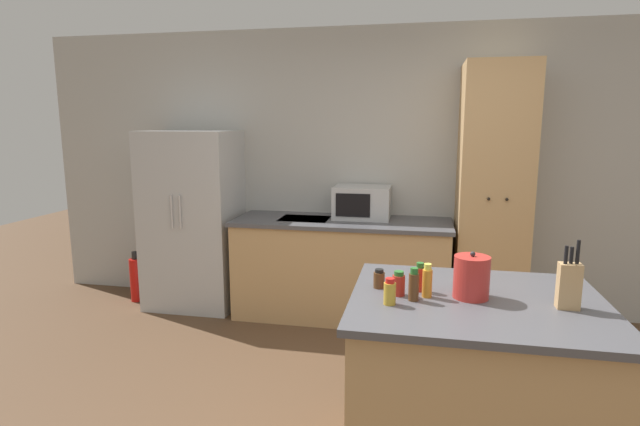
{
  "coord_description": "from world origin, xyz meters",
  "views": [
    {
      "loc": [
        0.11,
        -2.33,
        1.73
      ],
      "look_at": [
        -0.65,
        1.4,
        1.05
      ],
      "focal_mm": 28.0,
      "sensor_mm": 36.0,
      "label": 1
    }
  ],
  "objects": [
    {
      "name": "spice_bottle_amber_oil",
      "position": [
        -0.01,
        -0.15,
        0.98
      ],
      "size": [
        0.06,
        0.06,
        0.12
      ],
      "color": "gold",
      "rests_on": "kitchen_island"
    },
    {
      "name": "spice_bottle_green_herb",
      "position": [
        0.1,
        -0.07,
        0.99
      ],
      "size": [
        0.05,
        0.05,
        0.16
      ],
      "color": "#563319",
      "rests_on": "kitchen_island"
    },
    {
      "name": "knife_block",
      "position": [
        0.77,
        -0.04,
        1.03
      ],
      "size": [
        0.09,
        0.06,
        0.31
      ],
      "color": "tan",
      "rests_on": "kitchen_island"
    },
    {
      "name": "microwave",
      "position": [
        -0.4,
        2.09,
        1.04
      ],
      "size": [
        0.5,
        0.38,
        0.29
      ],
      "color": "#B2B5B7",
      "rests_on": "back_counter"
    },
    {
      "name": "kitchen_island",
      "position": [
        0.39,
        0.02,
        0.46
      ],
      "size": [
        1.18,
        0.99,
        0.92
      ],
      "color": "tan",
      "rests_on": "ground_plane"
    },
    {
      "name": "spice_bottle_orange_cap",
      "position": [
        0.16,
        -0.01,
        0.99
      ],
      "size": [
        0.05,
        0.05,
        0.16
      ],
      "color": "orange",
      "rests_on": "kitchen_island"
    },
    {
      "name": "wall_back",
      "position": [
        0.0,
        2.33,
        1.3
      ],
      "size": [
        7.2,
        0.06,
        2.6
      ],
      "color": "#B2B2AD",
      "rests_on": "ground_plane"
    },
    {
      "name": "refrigerator",
      "position": [
        -2.0,
        1.98,
        0.84
      ],
      "size": [
        0.84,
        0.66,
        1.67
      ],
      "color": "#B7BABC",
      "rests_on": "ground_plane"
    },
    {
      "name": "spice_bottle_tall_dark",
      "position": [
        0.12,
        0.07,
        0.99
      ],
      "size": [
        0.05,
        0.05,
        0.14
      ],
      "color": "#B2281E",
      "rests_on": "kitchen_island"
    },
    {
      "name": "back_counter",
      "position": [
        -0.57,
        1.97,
        0.45
      ],
      "size": [
        1.92,
        0.7,
        0.89
      ],
      "color": "tan",
      "rests_on": "ground_plane"
    },
    {
      "name": "spice_bottle_pale_salt",
      "position": [
        -0.08,
        0.08,
        0.96
      ],
      "size": [
        0.06,
        0.06,
        0.1
      ],
      "color": "#563319",
      "rests_on": "kitchen_island"
    },
    {
      "name": "pantry_cabinet",
      "position": [
        0.7,
        2.0,
        1.11
      ],
      "size": [
        0.56,
        0.62,
        2.22
      ],
      "color": "tan",
      "rests_on": "ground_plane"
    },
    {
      "name": "fire_extinguisher",
      "position": [
        -2.62,
        1.94,
        0.22
      ],
      "size": [
        0.11,
        0.11,
        0.5
      ],
      "color": "red",
      "rests_on": "ground_plane"
    },
    {
      "name": "spice_bottle_short_red",
      "position": [
        0.02,
        -0.01,
        0.97
      ],
      "size": [
        0.06,
        0.06,
        0.12
      ],
      "color": "#B2281E",
      "rests_on": "kitchen_island"
    },
    {
      "name": "kettle",
      "position": [
        0.36,
        0.02,
        1.02
      ],
      "size": [
        0.17,
        0.17,
        0.23
      ],
      "color": "#B72D28",
      "rests_on": "kitchen_island"
    }
  ]
}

